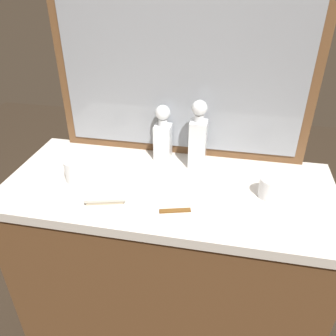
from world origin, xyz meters
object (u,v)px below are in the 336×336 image
at_px(crystal_decanter_far_right, 163,137).
at_px(crystal_decanter_front, 198,141).
at_px(crystal_tumbler_right, 76,171).
at_px(silver_brush_far_left, 106,198).
at_px(tortoiseshell_comb, 175,211).
at_px(crystal_tumbler_rear, 270,188).

height_order(crystal_decanter_far_right, crystal_decanter_front, crystal_decanter_front).
bearing_deg(crystal_tumbler_right, silver_brush_far_left, -33.81).
height_order(crystal_decanter_front, crystal_tumbler_right, crystal_decanter_front).
distance_m(crystal_decanter_front, tortoiseshell_comb, 0.36).
relative_size(crystal_decanter_front, tortoiseshell_comb, 2.61).
xyz_separation_m(crystal_tumbler_rear, silver_brush_far_left, (-0.61, -0.15, -0.02)).
xyz_separation_m(crystal_decanter_far_right, crystal_decanter_front, (0.16, -0.04, 0.02)).
distance_m(crystal_decanter_far_right, tortoiseshell_comb, 0.42).
distance_m(silver_brush_far_left, tortoiseshell_comb, 0.27).
distance_m(crystal_tumbler_rear, tortoiseshell_comb, 0.38).
bearing_deg(tortoiseshell_comb, crystal_decanter_front, 84.06).
relative_size(crystal_tumbler_rear, tortoiseshell_comb, 0.75).
relative_size(crystal_decanter_far_right, crystal_tumbler_right, 2.79).
distance_m(crystal_tumbler_rear, crystal_tumbler_right, 0.78).
distance_m(crystal_decanter_far_right, crystal_tumbler_right, 0.41).
bearing_deg(tortoiseshell_comb, crystal_decanter_far_right, 108.27).
height_order(crystal_decanter_front, crystal_tumbler_rear, crystal_decanter_front).
bearing_deg(crystal_decanter_far_right, crystal_tumbler_rear, -25.44).
bearing_deg(crystal_tumbler_rear, crystal_decanter_far_right, 154.56).
distance_m(crystal_decanter_front, crystal_tumbler_rear, 0.36).
height_order(crystal_tumbler_rear, tortoiseshell_comb, crystal_tumbler_rear).
xyz_separation_m(crystal_decanter_far_right, crystal_tumbler_right, (-0.31, -0.26, -0.06)).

